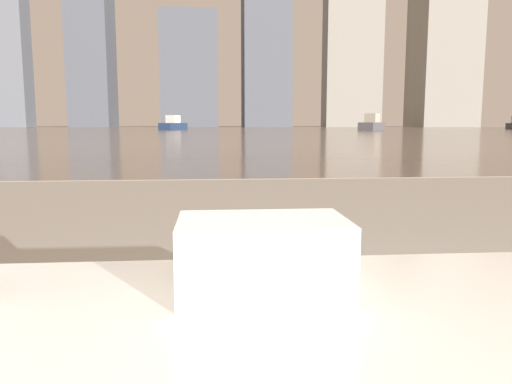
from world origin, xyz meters
name	(u,v)px	position (x,y,z in m)	size (l,w,h in m)	color
towel_stack	(262,256)	(-0.04, 0.84, 0.57)	(0.27, 0.17, 0.12)	white
harbor_water	(214,130)	(0.00, 62.00, 0.01)	(180.00, 110.00, 0.01)	gray
harbor_boat_0	(372,124)	(18.37, 57.19, 0.69)	(4.35, 5.25, 1.93)	#4C4C51
harbor_boat_4	(173,125)	(-5.09, 64.29, 0.65)	(3.38, 5.12, 1.82)	navy
skyline_tower_2	(189,70)	(-5.27, 118.00, 13.02)	(12.91, 8.24, 26.03)	#4C515B
skyline_tower_4	(353,18)	(32.80, 118.00, 25.11)	(13.23, 6.01, 50.22)	gray
skyline_tower_5	(444,42)	(55.01, 118.00, 20.13)	(13.69, 12.70, 40.26)	gray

